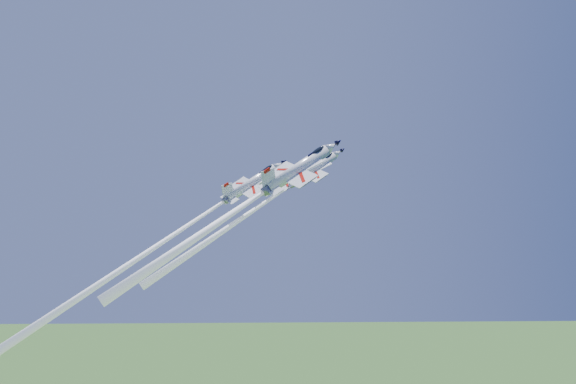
{
  "coord_description": "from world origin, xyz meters",
  "views": [
    {
      "loc": [
        -3.14,
        -123.66,
        89.97
      ],
      "look_at": [
        0.0,
        0.0,
        88.97
      ],
      "focal_mm": 40.0,
      "sensor_mm": 36.0,
      "label": 1
    }
  ],
  "objects_px": {
    "jet_slot": "(152,249)",
    "jet_left": "(222,219)",
    "jet_lead": "(255,210)",
    "jet_right": "(236,211)"
  },
  "relations": [
    {
      "from": "jet_lead",
      "to": "jet_slot",
      "type": "distance_m",
      "value": 21.19
    },
    {
      "from": "jet_left",
      "to": "jet_slot",
      "type": "relative_size",
      "value": 0.78
    },
    {
      "from": "jet_slot",
      "to": "jet_right",
      "type": "bearing_deg",
      "value": 48.56
    },
    {
      "from": "jet_left",
      "to": "jet_right",
      "type": "relative_size",
      "value": 0.94
    },
    {
      "from": "jet_slot",
      "to": "jet_left",
      "type": "bearing_deg",
      "value": 95.0
    },
    {
      "from": "jet_lead",
      "to": "jet_right",
      "type": "bearing_deg",
      "value": -45.25
    },
    {
      "from": "jet_lead",
      "to": "jet_slot",
      "type": "relative_size",
      "value": 0.76
    },
    {
      "from": "jet_lead",
      "to": "jet_slot",
      "type": "bearing_deg",
      "value": -95.37
    },
    {
      "from": "jet_right",
      "to": "jet_slot",
      "type": "height_order",
      "value": "jet_right"
    },
    {
      "from": "jet_lead",
      "to": "jet_left",
      "type": "bearing_deg",
      "value": -120.13
    }
  ]
}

